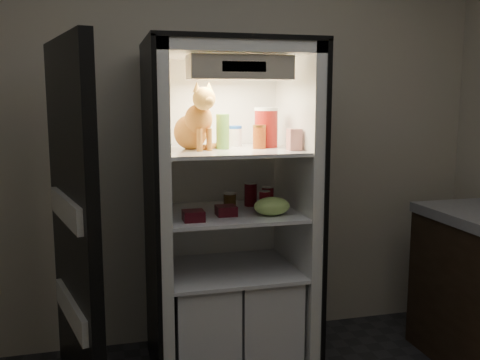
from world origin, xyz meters
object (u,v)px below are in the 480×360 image
object	(u,v)px
parmesan_shaker	(223,132)
soda_can_a	(251,194)
tabby_cat	(195,124)
pepper_jar	(266,127)
soda_can_c	(265,201)
berry_box_right	(226,211)
condiment_jar	(230,201)
cream_carton	(294,140)
grape_bag	(272,206)
mayo_tub	(235,136)
salsa_jar	(259,137)
soda_can_b	(268,198)
berry_box_left	(193,216)
refrigerator	(228,234)

from	to	relation	value
parmesan_shaker	soda_can_a	bearing A→B (deg)	27.71
tabby_cat	pepper_jar	world-z (taller)	tabby_cat
soda_can_c	berry_box_right	size ratio (longest dim) A/B	1.09
parmesan_shaker	condiment_jar	xyz separation A→B (m)	(0.05, 0.03, -0.40)
pepper_jar	soda_can_c	distance (m)	0.42
tabby_cat	soda_can_a	world-z (taller)	tabby_cat
cream_carton	grape_bag	xyz separation A→B (m)	(-0.12, -0.00, -0.36)
mayo_tub	salsa_jar	world-z (taller)	salsa_jar
soda_can_b	soda_can_c	world-z (taller)	soda_can_b
grape_bag	berry_box_right	distance (m)	0.25
mayo_tub	soda_can_a	size ratio (longest dim) A/B	0.87
mayo_tub	soda_can_a	bearing A→B (deg)	-29.16
mayo_tub	condiment_jar	world-z (taller)	mayo_tub
soda_can_a	berry_box_left	distance (m)	0.49
mayo_tub	condiment_jar	bearing A→B (deg)	-116.51
cream_carton	berry_box_right	xyz separation A→B (m)	(-0.36, 0.05, -0.38)
tabby_cat	pepper_jar	bearing A→B (deg)	-16.06
soda_can_a	cream_carton	bearing A→B (deg)	-58.34
grape_bag	berry_box_left	world-z (taller)	grape_bag
parmesan_shaker	cream_carton	bearing A→B (deg)	-25.71
parmesan_shaker	salsa_jar	bearing A→B (deg)	-7.71
soda_can_c	pepper_jar	bearing A→B (deg)	69.72
salsa_jar	pepper_jar	world-z (taller)	pepper_jar
tabby_cat	berry_box_right	bearing A→B (deg)	-60.99
grape_bag	berry_box_right	bearing A→B (deg)	166.27
soda_can_c	berry_box_left	xyz separation A→B (m)	(-0.43, -0.14, -0.03)
tabby_cat	berry_box_left	bearing A→B (deg)	-123.05
cream_carton	soda_can_a	bearing A→B (deg)	121.66
tabby_cat	condiment_jar	bearing A→B (deg)	-12.62
refrigerator	tabby_cat	bearing A→B (deg)	-171.29
berry_box_left	grape_bag	bearing A→B (deg)	3.29
parmesan_shaker	soda_can_c	bearing A→B (deg)	-15.32
salsa_jar	parmesan_shaker	bearing A→B (deg)	172.29
parmesan_shaker	soda_can_a	xyz separation A→B (m)	(0.19, 0.10, -0.38)
parmesan_shaker	soda_can_b	world-z (taller)	parmesan_shaker
cream_carton	berry_box_left	bearing A→B (deg)	-176.98
salsa_jar	grape_bag	xyz separation A→B (m)	(0.03, -0.15, -0.37)
refrigerator	parmesan_shaker	world-z (taller)	refrigerator
soda_can_b	condiment_jar	size ratio (longest dim) A/B	1.27
salsa_jar	soda_can_c	distance (m)	0.36
condiment_jar	berry_box_right	world-z (taller)	condiment_jar
pepper_jar	soda_can_a	xyz separation A→B (m)	(-0.07, 0.06, -0.39)
salsa_jar	condiment_jar	distance (m)	0.40
salsa_jar	soda_can_b	xyz separation A→B (m)	(0.06, 0.03, -0.35)
tabby_cat	parmesan_shaker	xyz separation A→B (m)	(0.15, -0.01, -0.04)
parmesan_shaker	cream_carton	size ratio (longest dim) A/B	1.66
tabby_cat	mayo_tub	bearing A→B (deg)	8.66
mayo_tub	grape_bag	world-z (taller)	mayo_tub
condiment_jar	berry_box_right	size ratio (longest dim) A/B	0.94
pepper_jar	mayo_tub	bearing A→B (deg)	144.50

